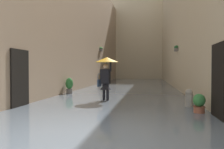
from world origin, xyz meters
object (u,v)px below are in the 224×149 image
(person_wading, at_px, (106,69))
(potted_plant_far_right, at_px, (103,80))
(potted_plant_mid_left, at_px, (199,104))
(potted_plant_near_right, at_px, (69,86))
(mooring_bollard, at_px, (189,99))

(person_wading, distance_m, potted_plant_far_right, 11.87)
(potted_plant_far_right, height_order, potted_plant_mid_left, potted_plant_far_right)
(person_wading, bearing_deg, potted_plant_near_right, -42.77)
(person_wading, distance_m, potted_plant_mid_left, 4.22)
(potted_plant_far_right, relative_size, potted_plant_near_right, 0.81)
(potted_plant_near_right, relative_size, mooring_bollard, 1.31)
(potted_plant_far_right, bearing_deg, mooring_bollard, 114.75)
(mooring_bollard, bearing_deg, potted_plant_mid_left, 95.43)
(potted_plant_mid_left, distance_m, mooring_bollard, 1.12)
(person_wading, xyz_separation_m, mooring_bollard, (-3.29, 1.14, -1.10))
(mooring_bollard, bearing_deg, potted_plant_far_right, -65.25)
(potted_plant_far_right, height_order, mooring_bollard, potted_plant_far_right)
(person_wading, height_order, potted_plant_far_right, person_wading)
(potted_plant_far_right, bearing_deg, potted_plant_near_right, 89.72)
(potted_plant_far_right, xyz_separation_m, potted_plant_mid_left, (-5.95, 13.80, -0.09))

